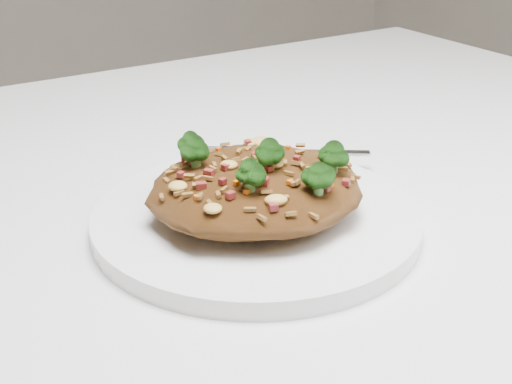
% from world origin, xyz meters
% --- Properties ---
extents(dining_table, '(1.20, 0.80, 0.75)m').
position_xyz_m(dining_table, '(0.00, 0.00, 0.66)').
color(dining_table, silver).
rests_on(dining_table, ground).
extents(plate, '(0.24, 0.24, 0.01)m').
position_xyz_m(plate, '(0.03, -0.07, 0.76)').
color(plate, white).
rests_on(plate, dining_table).
extents(fried_rice, '(0.16, 0.14, 0.06)m').
position_xyz_m(fried_rice, '(0.03, -0.07, 0.79)').
color(fried_rice, brown).
rests_on(fried_rice, plate).
extents(fork, '(0.14, 0.10, 0.00)m').
position_xyz_m(fork, '(0.11, 0.01, 0.77)').
color(fork, silver).
rests_on(fork, plate).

